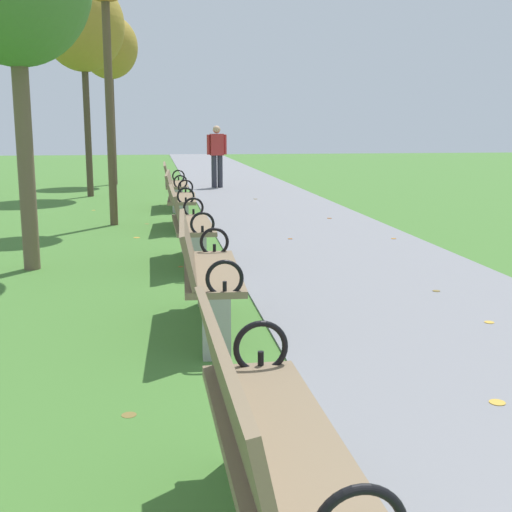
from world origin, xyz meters
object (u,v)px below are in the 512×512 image
park_bench_2 (266,441)px  park_bench_3 (205,271)px  tree_4 (83,26)px  park_bench_4 (188,224)px  park_bench_5 (179,198)px  tree_5 (109,49)px  park_bench_6 (174,184)px  pedestrian_walking (217,153)px

park_bench_2 → park_bench_3: 3.04m
tree_4 → park_bench_2: bearing=-82.3°
park_bench_4 → tree_4: size_ratio=0.33×
park_bench_5 → tree_5: 9.22m
park_bench_3 → park_bench_5: size_ratio=1.00×
park_bench_5 → tree_5: (-1.51, 8.51, 3.21)m
park_bench_6 → pedestrian_walking: size_ratio=0.99×
park_bench_6 → tree_4: tree_4 is taller
park_bench_2 → park_bench_3: bearing=90.0°
park_bench_5 → park_bench_6: 2.64m
park_bench_5 → tree_5: tree_5 is taller
park_bench_2 → park_bench_4: size_ratio=1.00×
park_bench_6 → tree_5: tree_5 is taller
park_bench_3 → tree_4: 11.62m
tree_5 → pedestrian_walking: tree_5 is taller
park_bench_6 → pedestrian_walking: bearing=73.5°
park_bench_6 → park_bench_5: bearing=-90.0°
tree_4 → pedestrian_walking: size_ratio=3.02×
pedestrian_walking → park_bench_5: bearing=-100.4°
park_bench_4 → tree_4: 9.14m
park_bench_3 → tree_4: size_ratio=0.33×
park_bench_2 → tree_4: tree_4 is taller
park_bench_2 → tree_4: size_ratio=0.33×
park_bench_5 → park_bench_6: same height
park_bench_2 → park_bench_6: size_ratio=1.00×
park_bench_3 → tree_5: tree_5 is taller
park_bench_2 → park_bench_5: same height
park_bench_5 → park_bench_6: bearing=90.0°
park_bench_5 → tree_4: tree_4 is taller
tree_4 → tree_5: 3.26m
park_bench_2 → tree_5: size_ratio=0.35×
pedestrian_walking → park_bench_4: bearing=-97.3°
park_bench_6 → tree_5: 6.86m
park_bench_4 → pedestrian_walking: pedestrian_walking is taller
park_bench_2 → tree_5: bearing=95.0°
park_bench_3 → park_bench_4: bearing=90.0°
park_bench_4 → park_bench_3: bearing=-90.0°
park_bench_4 → tree_5: (-1.51, 11.52, 3.21)m
park_bench_2 → park_bench_4: (-0.00, 5.72, 0.00)m
park_bench_3 → pedestrian_walking: (1.27, 12.61, 0.44)m
park_bench_2 → park_bench_4: bearing=90.0°
park_bench_6 → park_bench_2: bearing=-90.0°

